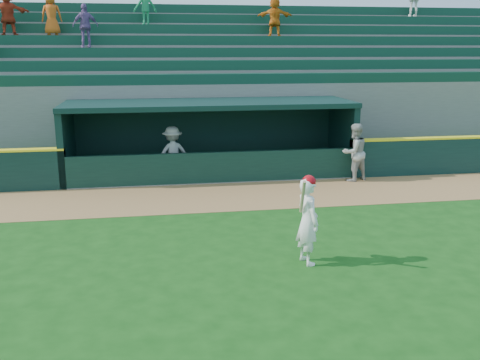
{
  "coord_description": "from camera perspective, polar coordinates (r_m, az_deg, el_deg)",
  "views": [
    {
      "loc": [
        -1.89,
        -9.8,
        4.16
      ],
      "look_at": [
        0.0,
        1.6,
        1.3
      ],
      "focal_mm": 40.0,
      "sensor_mm": 36.0,
      "label": 1
    }
  ],
  "objects": [
    {
      "name": "batter_at_plate",
      "position": [
        10.55,
        7.23,
        -4.2
      ],
      "size": [
        0.54,
        0.84,
        1.81
      ],
      "color": "white",
      "rests_on": "ground"
    },
    {
      "name": "ground",
      "position": [
        10.81,
        1.4,
        -8.73
      ],
      "size": [
        120.0,
        120.0,
        0.0
      ],
      "primitive_type": "plane",
      "color": "#134210",
      "rests_on": "ground"
    },
    {
      "name": "dugout",
      "position": [
        18.12,
        -3.32,
        4.99
      ],
      "size": [
        9.4,
        2.8,
        2.46
      ],
      "color": "slate",
      "rests_on": "ground"
    },
    {
      "name": "stands",
      "position": [
        22.52,
        -4.64,
        9.37
      ],
      "size": [
        34.5,
        6.25,
        7.16
      ],
      "color": "slate",
      "rests_on": "ground"
    },
    {
      "name": "dugout_player_front",
      "position": [
        17.43,
        12.1,
        2.9
      ],
      "size": [
        1.08,
        0.96,
        1.85
      ],
      "primitive_type": "imported",
      "rotation": [
        0.0,
        0.0,
        3.49
      ],
      "color": "#A1A19C",
      "rests_on": "ground"
    },
    {
      "name": "warning_track",
      "position": [
        15.39,
        -2.01,
        -1.76
      ],
      "size": [
        40.0,
        3.0,
        0.01
      ],
      "primitive_type": "cube",
      "color": "olive",
      "rests_on": "ground"
    },
    {
      "name": "dugout_player_inside",
      "position": [
        17.32,
        -7.19,
        2.84
      ],
      "size": [
        1.24,
        0.89,
        1.73
      ],
      "primitive_type": "imported",
      "rotation": [
        0.0,
        0.0,
        3.38
      ],
      "color": "#A3A39E",
      "rests_on": "ground"
    }
  ]
}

